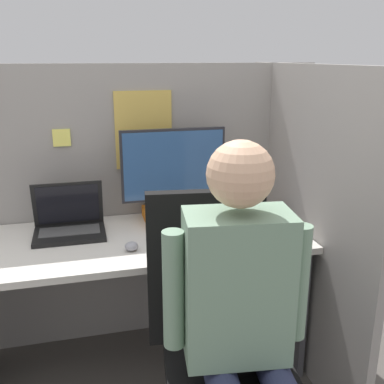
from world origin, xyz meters
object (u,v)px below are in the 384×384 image
Objects in this scene: laptop at (69,225)px; carrot_toy at (175,244)px; paper_box at (174,215)px; stapler at (274,216)px; monitor at (174,170)px; coffee_mug at (231,205)px; person at (245,314)px; office_chair at (221,342)px.

carrot_toy is at bearing -33.21° from laptop.
carrot_toy is (-0.07, -0.35, -0.00)m from paper_box.
paper_box is 2.34× the size of stapler.
stapler is at bearing -15.64° from monitor.
coffee_mug is at bearing 44.96° from carrot_toy.
coffee_mug reaches higher than paper_box.
stapler is 0.60m from carrot_toy.
carrot_toy is at bearing 98.99° from person.
person is (-0.47, -0.82, 0.01)m from stapler.
monitor is at bearing 90.18° from office_chair.
office_chair is 0.91m from coffee_mug.
person is (0.02, -0.17, 0.22)m from office_chair.
paper_box is at bearing 78.65° from carrot_toy.
coffee_mug is at bearing 68.91° from office_chair.
laptop is 2.05× the size of carrot_toy.
person is at bearing -81.01° from carrot_toy.
monitor reaches higher than carrot_toy.
laptop is at bearing -172.87° from monitor.
laptop is 3.47× the size of coffee_mug.
carrot_toy is at bearing -101.26° from monitor.
paper_box is 0.24m from monitor.
office_chair is at bearing -127.02° from stapler.
laptop reaches higher than stapler.
office_chair is at bearing -80.31° from carrot_toy.
paper_box is at bearing -90.00° from monitor.
stapler is at bearing -44.39° from coffee_mug.
coffee_mug is (0.32, 0.82, 0.24)m from office_chair.
person reaches higher than office_chair.
monitor is 3.28× the size of carrot_toy.
person is at bearing -119.70° from stapler.
stapler is (0.49, -0.14, -0.00)m from paper_box.
stapler is at bearing -15.34° from paper_box.
monitor is at bearing 164.36° from stapler.
office_chair is (-0.49, -0.65, -0.21)m from stapler.
person reaches higher than laptop.
coffee_mug is (0.84, 0.10, -0.00)m from laptop.
laptop is at bearing -173.17° from paper_box.
paper_box is 1.89× the size of carrot_toy.
office_chair is at bearing -111.09° from coffee_mug.
carrot_toy is at bearing -135.04° from coffee_mug.
office_chair reaches higher than stapler.
monitor is 0.39m from coffee_mug.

